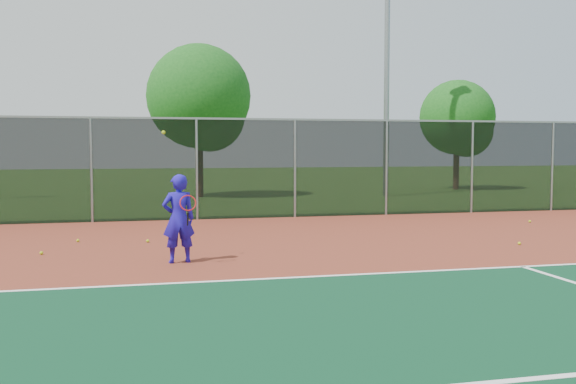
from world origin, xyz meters
name	(u,v)px	position (x,y,z in m)	size (l,w,h in m)	color
ground	(520,318)	(0.00, 0.00, 0.00)	(120.00, 120.00, 0.00)	#2E5919
court_apron	(447,285)	(0.00, 2.00, 0.01)	(30.00, 20.00, 0.02)	maroon
fence_back	(295,167)	(0.00, 12.00, 1.56)	(30.00, 0.06, 3.03)	black
tennis_player	(179,218)	(-3.98, 4.88, 0.85)	(0.65, 0.65, 2.46)	#1F12AD
practice_ball_1	(148,241)	(-4.51, 7.60, 0.06)	(0.07, 0.07, 0.07)	#ACC717
practice_ball_2	(530,221)	(6.20, 9.04, 0.06)	(0.07, 0.07, 0.07)	#ACC717
practice_ball_3	(519,243)	(3.47, 5.35, 0.06)	(0.07, 0.07, 0.07)	#ACC717
practice_ball_4	(78,241)	(-6.06, 8.03, 0.06)	(0.07, 0.07, 0.07)	#ACC717
practice_ball_5	(41,253)	(-6.62, 6.39, 0.06)	(0.07, 0.07, 0.07)	#ACC717
floodlight_n	(387,39)	(6.04, 19.63, 6.93)	(0.90, 0.40, 12.30)	gray
tree_back_left	(202,101)	(-1.97, 20.91, 4.16)	(4.51, 4.51, 6.63)	#322012
tree_back_mid	(459,121)	(11.36, 22.93, 3.52)	(3.82, 3.82, 5.61)	#322012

